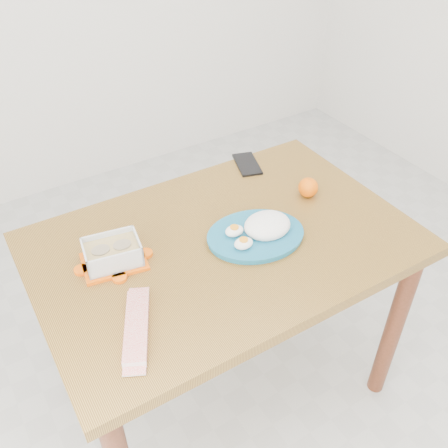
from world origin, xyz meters
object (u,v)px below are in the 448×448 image
food_container (113,253)px  rice_plate (259,230)px  orange_fruit (308,187)px  smartphone (247,164)px  dining_table (224,265)px

food_container → rice_plate: rice_plate is taller
food_container → rice_plate: bearing=-6.6°
orange_fruit → smartphone: size_ratio=0.44×
orange_fruit → rice_plate: 0.28m
rice_plate → food_container: bearing=176.2°
dining_table → food_container: size_ratio=5.79×
orange_fruit → smartphone: 0.28m
dining_table → orange_fruit: 0.39m
food_container → rice_plate: (0.42, -0.12, -0.01)m
food_container → rice_plate: 0.43m
orange_fruit → rice_plate: rice_plate is taller
orange_fruit → food_container: bearing=177.3°
dining_table → food_container: (-0.32, 0.08, 0.14)m
dining_table → orange_fruit: bearing=7.9°
dining_table → smartphone: bearing=47.3°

